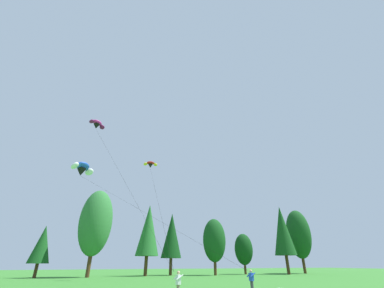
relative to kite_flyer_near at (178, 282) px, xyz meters
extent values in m
cylinder|color=#472D19|center=(-13.44, 34.02, 0.08)|extent=(0.52, 0.52, 2.15)
cone|color=#144719|center=(-13.44, 34.02, 4.22)|extent=(3.42, 3.42, 6.13)
cylinder|color=#472D19|center=(-5.32, 32.61, 0.89)|extent=(0.67, 0.67, 3.77)
ellipsoid|color=#2D7033|center=(-5.32, 32.61, 8.13)|extent=(5.86, 5.86, 11.80)
cylinder|color=#472D19|center=(5.00, 34.16, 0.74)|extent=(0.64, 0.64, 3.48)
cone|color=#236628|center=(5.00, 34.16, 7.43)|extent=(4.54, 4.54, 9.90)
cylinder|color=#472D19|center=(10.50, 35.81, 0.59)|extent=(0.61, 0.61, 3.17)
cone|color=#0F3D14|center=(10.50, 35.81, 6.68)|extent=(4.28, 4.28, 9.01)
cylinder|color=#472D19|center=(18.84, 32.12, 0.38)|extent=(0.57, 0.57, 2.75)
ellipsoid|color=#144719|center=(18.84, 32.12, 5.67)|extent=(4.76, 4.76, 8.61)
cylinder|color=#472D19|center=(27.53, 34.65, 0.06)|extent=(0.52, 0.52, 2.12)
ellipsoid|color=#0F3D14|center=(27.53, 34.65, 4.13)|extent=(4.08, 4.08, 6.63)
cylinder|color=#472D19|center=(36.17, 30.81, 0.92)|extent=(0.67, 0.67, 3.83)
cone|color=#144719|center=(36.17, 30.81, 8.28)|extent=(4.84, 4.84, 10.90)
cylinder|color=#472D19|center=(43.31, 33.42, 0.85)|extent=(0.66, 0.66, 3.69)
ellipsoid|color=#144719|center=(43.31, 33.42, 7.95)|extent=(5.78, 5.78, 11.56)
cube|color=white|center=(0.00, 0.00, 0.14)|extent=(0.29, 0.41, 0.60)
sphere|color=tan|center=(0.00, 0.00, 0.58)|extent=(0.22, 0.22, 0.22)
cylinder|color=white|center=(0.03, -0.24, 0.30)|extent=(0.53, 0.16, 0.35)
cylinder|color=white|center=(-0.03, 0.24, 0.30)|extent=(0.53, 0.16, 0.35)
cylinder|color=#4C4C51|center=(7.02, 1.45, -0.58)|extent=(0.14, 0.14, 0.84)
cylinder|color=#4C4C51|center=(7.00, 1.65, -0.58)|extent=(0.14, 0.14, 0.84)
cube|color=blue|center=(7.01, 1.55, 0.14)|extent=(0.27, 0.40, 0.60)
sphere|color=tan|center=(7.01, 1.55, 0.58)|extent=(0.22, 0.22, 0.22)
cylinder|color=blue|center=(7.03, 1.31, 0.30)|extent=(0.53, 0.13, 0.35)
cylinder|color=blue|center=(6.99, 1.79, 0.30)|extent=(0.53, 0.13, 0.35)
ellipsoid|color=red|center=(1.73, 21.10, 16.73)|extent=(1.47, 1.02, 0.71)
ellipsoid|color=yellow|center=(2.55, 20.93, 16.49)|extent=(0.77, 0.77, 0.81)
ellipsoid|color=yellow|center=(0.90, 21.27, 16.49)|extent=(0.87, 0.77, 0.81)
cone|color=black|center=(1.74, 21.16, 16.21)|extent=(0.90, 0.90, 0.65)
cylinder|color=black|center=(0.70, 10.56, 8.26)|extent=(2.10, 21.22, 15.28)
ellipsoid|color=blue|center=(-8.47, 16.72, 13.20)|extent=(2.51, 2.55, 1.32)
ellipsoid|color=white|center=(-7.56, 17.70, 12.82)|extent=(1.63, 1.48, 1.45)
ellipsoid|color=white|center=(-9.38, 15.73, 12.82)|extent=(1.50, 1.62, 1.45)
cone|color=black|center=(-8.57, 16.81, 12.37)|extent=(1.70, 1.70, 1.03)
cylinder|color=black|center=(-0.95, 9.16, 6.24)|extent=(15.25, 15.30, 11.25)
ellipsoid|color=#D12893|center=(-7.60, 14.05, 18.85)|extent=(1.68, 1.60, 0.76)
ellipsoid|color=#66144C|center=(-6.89, 14.63, 18.59)|extent=(0.99, 1.00, 0.88)
ellipsoid|color=#66144C|center=(-8.31, 13.47, 18.59)|extent=(0.98, 1.00, 0.88)
cone|color=black|center=(-7.65, 14.11, 18.29)|extent=(1.15, 1.15, 0.70)
cylinder|color=black|center=(-4.00, 7.03, 9.28)|extent=(7.32, 14.17, 17.32)
camera|label=1|loc=(-6.39, -18.71, 1.17)|focal=23.35mm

